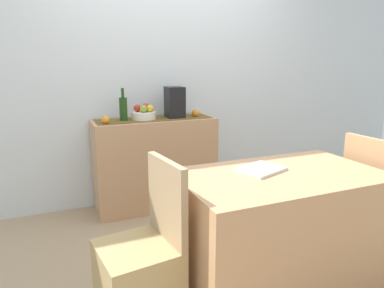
{
  "coord_description": "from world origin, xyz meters",
  "views": [
    {
      "loc": [
        -1.11,
        -2.19,
        1.4
      ],
      "look_at": [
        -0.04,
        0.35,
        0.74
      ],
      "focal_mm": 32.22,
      "sensor_mm": 36.0,
      "label": 1
    }
  ],
  "objects_px": {
    "fruit_bowl": "(144,116)",
    "coffee_maker": "(175,102)",
    "chair_by_corner": "(377,220)",
    "sideboard_console": "(155,163)",
    "chair_near_window": "(141,276)",
    "dining_table": "(278,229)",
    "wine_bottle": "(123,109)",
    "open_book": "(261,169)"
  },
  "relations": [
    {
      "from": "sideboard_console",
      "to": "wine_bottle",
      "type": "relative_size",
      "value": 3.85
    },
    {
      "from": "dining_table",
      "to": "chair_by_corner",
      "type": "distance_m",
      "value": 0.9
    },
    {
      "from": "sideboard_console",
      "to": "chair_by_corner",
      "type": "distance_m",
      "value": 1.94
    },
    {
      "from": "sideboard_console",
      "to": "wine_bottle",
      "type": "height_order",
      "value": "wine_bottle"
    },
    {
      "from": "chair_near_window",
      "to": "wine_bottle",
      "type": "bearing_deg",
      "value": 80.63
    },
    {
      "from": "coffee_maker",
      "to": "dining_table",
      "type": "relative_size",
      "value": 0.24
    },
    {
      "from": "sideboard_console",
      "to": "dining_table",
      "type": "bearing_deg",
      "value": -76.42
    },
    {
      "from": "sideboard_console",
      "to": "chair_by_corner",
      "type": "height_order",
      "value": "chair_by_corner"
    },
    {
      "from": "sideboard_console",
      "to": "chair_near_window",
      "type": "distance_m",
      "value": 1.58
    },
    {
      "from": "open_book",
      "to": "sideboard_console",
      "type": "bearing_deg",
      "value": 81.13
    },
    {
      "from": "sideboard_console",
      "to": "fruit_bowl",
      "type": "height_order",
      "value": "fruit_bowl"
    },
    {
      "from": "fruit_bowl",
      "to": "wine_bottle",
      "type": "distance_m",
      "value": 0.2
    },
    {
      "from": "dining_table",
      "to": "chair_by_corner",
      "type": "height_order",
      "value": "chair_by_corner"
    },
    {
      "from": "wine_bottle",
      "to": "coffee_maker",
      "type": "relative_size",
      "value": 1.01
    },
    {
      "from": "sideboard_console",
      "to": "chair_near_window",
      "type": "bearing_deg",
      "value": -109.83
    },
    {
      "from": "coffee_maker",
      "to": "chair_by_corner",
      "type": "bearing_deg",
      "value": -54.91
    },
    {
      "from": "wine_bottle",
      "to": "chair_near_window",
      "type": "relative_size",
      "value": 0.33
    },
    {
      "from": "coffee_maker",
      "to": "wine_bottle",
      "type": "bearing_deg",
      "value": 180.0
    },
    {
      "from": "wine_bottle",
      "to": "dining_table",
      "type": "bearing_deg",
      "value": -66.4
    },
    {
      "from": "chair_near_window",
      "to": "chair_by_corner",
      "type": "height_order",
      "value": "same"
    },
    {
      "from": "open_book",
      "to": "chair_by_corner",
      "type": "xyz_separation_m",
      "value": [
        0.98,
        -0.09,
        -0.48
      ]
    },
    {
      "from": "chair_near_window",
      "to": "dining_table",
      "type": "bearing_deg",
      "value": -0.13
    },
    {
      "from": "chair_by_corner",
      "to": "dining_table",
      "type": "bearing_deg",
      "value": 179.96
    },
    {
      "from": "wine_bottle",
      "to": "coffee_maker",
      "type": "height_order",
      "value": "wine_bottle"
    },
    {
      "from": "coffee_maker",
      "to": "chair_near_window",
      "type": "distance_m",
      "value": 1.82
    },
    {
      "from": "coffee_maker",
      "to": "dining_table",
      "type": "xyz_separation_m",
      "value": [
        0.15,
        -1.48,
        -0.65
      ]
    },
    {
      "from": "fruit_bowl",
      "to": "dining_table",
      "type": "xyz_separation_m",
      "value": [
        0.46,
        -1.48,
        -0.54
      ]
    },
    {
      "from": "sideboard_console",
      "to": "chair_by_corner",
      "type": "relative_size",
      "value": 1.28
    },
    {
      "from": "fruit_bowl",
      "to": "coffee_maker",
      "type": "height_order",
      "value": "coffee_maker"
    },
    {
      "from": "coffee_maker",
      "to": "chair_near_window",
      "type": "xyz_separation_m",
      "value": [
        -0.74,
        -1.48,
        -0.76
      ]
    },
    {
      "from": "sideboard_console",
      "to": "coffee_maker",
      "type": "bearing_deg",
      "value": 0.0
    },
    {
      "from": "chair_near_window",
      "to": "chair_by_corner",
      "type": "xyz_separation_m",
      "value": [
        1.78,
        -0.0,
        0.0
      ]
    },
    {
      "from": "sideboard_console",
      "to": "open_book",
      "type": "distance_m",
      "value": 1.45
    },
    {
      "from": "fruit_bowl",
      "to": "dining_table",
      "type": "height_order",
      "value": "fruit_bowl"
    },
    {
      "from": "chair_by_corner",
      "to": "fruit_bowl",
      "type": "bearing_deg",
      "value": 132.34
    },
    {
      "from": "sideboard_console",
      "to": "open_book",
      "type": "xyz_separation_m",
      "value": [
        0.27,
        -1.39,
        0.31
      ]
    },
    {
      "from": "dining_table",
      "to": "chair_near_window",
      "type": "bearing_deg",
      "value": 179.87
    },
    {
      "from": "sideboard_console",
      "to": "coffee_maker",
      "type": "height_order",
      "value": "coffee_maker"
    },
    {
      "from": "fruit_bowl",
      "to": "coffee_maker",
      "type": "bearing_deg",
      "value": 0.0
    },
    {
      "from": "open_book",
      "to": "wine_bottle",
      "type": "bearing_deg",
      "value": 92.06
    },
    {
      "from": "wine_bottle",
      "to": "open_book",
      "type": "relative_size",
      "value": 1.07
    },
    {
      "from": "fruit_bowl",
      "to": "dining_table",
      "type": "distance_m",
      "value": 1.64
    }
  ]
}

